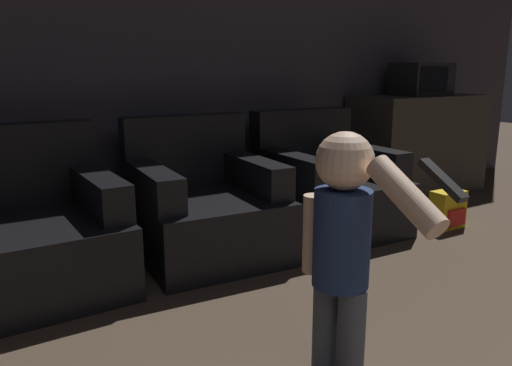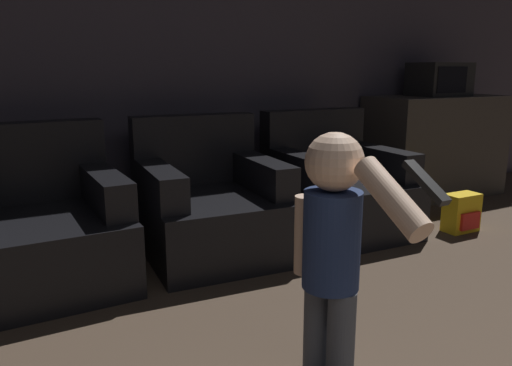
{
  "view_description": "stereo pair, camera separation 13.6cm",
  "coord_description": "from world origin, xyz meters",
  "views": [
    {
      "loc": [
        -1.13,
        0.99,
        1.13
      ],
      "look_at": [
        0.05,
        2.97,
        0.6
      ],
      "focal_mm": 35.0,
      "sensor_mm": 36.0,
      "label": 1
    },
    {
      "loc": [
        -1.01,
        0.92,
        1.13
      ],
      "look_at": [
        0.05,
        2.97,
        0.6
      ],
      "focal_mm": 35.0,
      "sensor_mm": 36.0,
      "label": 2
    }
  ],
  "objects": [
    {
      "name": "microwave",
      "position": [
        2.46,
        4.14,
        1.04
      ],
      "size": [
        0.49,
        0.35,
        0.29
      ],
      "color": "black",
      "rests_on": "kitchen_counter"
    },
    {
      "name": "armchair_left",
      "position": [
        -0.86,
        3.73,
        0.29
      ],
      "size": [
        0.84,
        0.92,
        0.84
      ],
      "rotation": [
        0.0,
        0.0,
        0.03
      ],
      "color": "black",
      "rests_on": "ground_plane"
    },
    {
      "name": "wall_back",
      "position": [
        0.0,
        4.5,
        1.3
      ],
      "size": [
        8.4,
        0.05,
        2.6
      ],
      "color": "#3D3842",
      "rests_on": "ground_plane"
    },
    {
      "name": "kitchen_counter",
      "position": [
        2.47,
        4.14,
        0.45
      ],
      "size": [
        1.26,
        0.58,
        0.9
      ],
      "color": "#38332D",
      "rests_on": "ground_plane"
    },
    {
      "name": "armchair_right",
      "position": [
        1.08,
        3.73,
        0.29
      ],
      "size": [
        0.84,
        0.92,
        0.84
      ],
      "rotation": [
        0.0,
        0.0,
        -0.02
      ],
      "color": "black",
      "rests_on": "ground_plane"
    },
    {
      "name": "armchair_middle",
      "position": [
        0.11,
        3.73,
        0.29
      ],
      "size": [
        0.87,
        0.95,
        0.84
      ],
      "rotation": [
        0.0,
        0.0,
        -0.06
      ],
      "color": "black",
      "rests_on": "ground_plane"
    },
    {
      "name": "person_toddler",
      "position": [
        -0.02,
        2.27,
        0.55
      ],
      "size": [
        0.2,
        0.62,
        0.93
      ],
      "rotation": [
        0.0,
        0.0,
        1.8
      ],
      "color": "#474C56",
      "rests_on": "ground_plane"
    },
    {
      "name": "toy_backpack",
      "position": [
        1.84,
        3.27,
        0.13
      ],
      "size": [
        0.25,
        0.16,
        0.27
      ],
      "color": "yellow",
      "rests_on": "ground_plane"
    }
  ]
}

